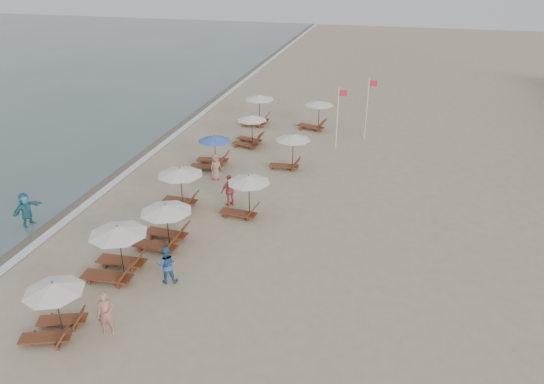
% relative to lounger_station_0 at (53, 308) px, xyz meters
% --- Properties ---
extents(ground, '(160.00, 160.00, 0.00)m').
position_rel_lounger_station_0_xyz_m(ground, '(6.35, 3.84, -1.18)').
color(ground, tan).
rests_on(ground, ground).
extents(wet_sand_band, '(3.20, 140.00, 0.01)m').
position_rel_lounger_station_0_xyz_m(wet_sand_band, '(-6.15, 13.84, -1.17)').
color(wet_sand_band, '#6B5E4C').
rests_on(wet_sand_band, ground).
extents(foam_line, '(0.50, 140.00, 0.02)m').
position_rel_lounger_station_0_xyz_m(foam_line, '(-4.85, 13.84, -1.16)').
color(foam_line, white).
rests_on(foam_line, ground).
extents(lounger_station_0, '(2.40, 2.19, 2.27)m').
position_rel_lounger_station_0_xyz_m(lounger_station_0, '(0.00, 0.00, 0.00)').
color(lounger_station_0, brown).
rests_on(lounger_station_0, ground).
extents(lounger_station_1, '(2.82, 2.43, 2.39)m').
position_rel_lounger_station_0_xyz_m(lounger_station_1, '(0.20, 3.90, -0.03)').
color(lounger_station_1, brown).
rests_on(lounger_station_1, ground).
extents(lounger_station_2, '(2.76, 2.41, 2.15)m').
position_rel_lounger_station_0_xyz_m(lounger_station_2, '(1.07, 6.60, -0.10)').
color(lounger_station_2, brown).
rests_on(lounger_station_2, ground).
extents(lounger_station_3, '(2.59, 2.40, 2.37)m').
position_rel_lounger_station_0_xyz_m(lounger_station_3, '(0.29, 10.17, 0.10)').
color(lounger_station_3, brown).
rests_on(lounger_station_3, ground).
extents(lounger_station_4, '(2.58, 2.12, 2.14)m').
position_rel_lounger_station_0_xyz_m(lounger_station_4, '(-0.03, 16.04, -0.17)').
color(lounger_station_4, brown).
rests_on(lounger_station_4, ground).
extents(lounger_station_5, '(2.47, 2.17, 2.21)m').
position_rel_lounger_station_0_xyz_m(lounger_station_5, '(1.14, 20.44, -0.07)').
color(lounger_station_5, brown).
rests_on(lounger_station_5, ground).
extents(lounger_station_6, '(2.62, 2.35, 2.40)m').
position_rel_lounger_station_0_xyz_m(lounger_station_6, '(0.41, 25.02, 0.05)').
color(lounger_station_6, brown).
rests_on(lounger_station_6, ground).
extents(inland_station_0, '(2.66, 2.24, 2.22)m').
position_rel_lounger_station_0_xyz_m(inland_station_0, '(3.90, 10.28, 0.22)').
color(inland_station_0, brown).
rests_on(inland_station_0, ground).
extents(inland_station_1, '(2.60, 2.24, 2.22)m').
position_rel_lounger_station_0_xyz_m(inland_station_1, '(4.78, 17.03, 0.26)').
color(inland_station_1, brown).
rests_on(inland_station_1, ground).
extents(inland_station_2, '(2.79, 2.24, 2.22)m').
position_rel_lounger_station_0_xyz_m(inland_station_2, '(5.02, 25.01, 0.16)').
color(inland_station_2, brown).
rests_on(inland_station_2, ground).
extents(beachgoer_near, '(0.74, 0.60, 1.75)m').
position_rel_lounger_station_0_xyz_m(beachgoer_near, '(1.72, 0.52, -0.30)').
color(beachgoer_near, '#AF6E5F').
rests_on(beachgoer_near, ground).
extents(beachgoer_mid_a, '(0.98, 0.87, 1.68)m').
position_rel_lounger_station_0_xyz_m(beachgoer_mid_a, '(2.47, 3.94, -0.34)').
color(beachgoer_mid_a, '#315B95').
rests_on(beachgoer_mid_a, ground).
extents(beachgoer_far_a, '(1.02, 1.06, 1.77)m').
position_rel_lounger_station_0_xyz_m(beachgoer_far_a, '(2.78, 11.25, -0.29)').
color(beachgoer_far_a, '#C54E57').
rests_on(beachgoer_far_a, ground).
extents(beachgoer_far_b, '(0.83, 0.93, 1.59)m').
position_rel_lounger_station_0_xyz_m(beachgoer_far_b, '(0.87, 14.32, -0.38)').
color(beachgoer_far_b, '#B37661').
rests_on(beachgoer_far_b, ground).
extents(waterline_walker, '(0.88, 1.74, 1.79)m').
position_rel_lounger_station_0_xyz_m(waterline_walker, '(-6.30, 6.65, -0.28)').
color(waterline_walker, teal).
rests_on(waterline_walker, ground).
extents(flag_pole_near, '(0.59, 0.08, 4.31)m').
position_rel_lounger_station_0_xyz_m(flag_pole_near, '(7.16, 21.32, 1.22)').
color(flag_pole_near, silver).
rests_on(flag_pole_near, ground).
extents(flag_pole_far, '(0.59, 0.08, 4.51)m').
position_rel_lounger_station_0_xyz_m(flag_pole_far, '(8.95, 23.65, 1.33)').
color(flag_pole_far, silver).
rests_on(flag_pole_far, ground).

